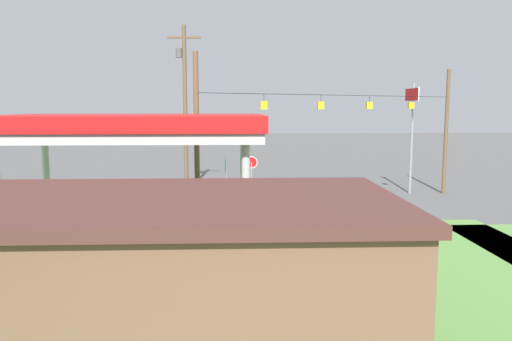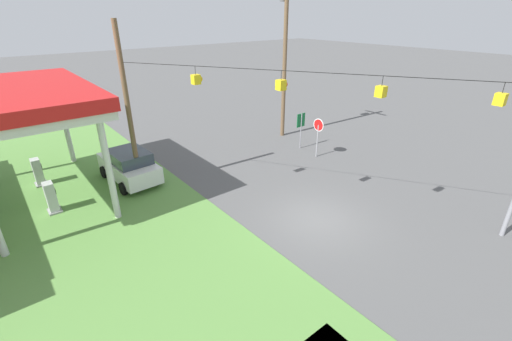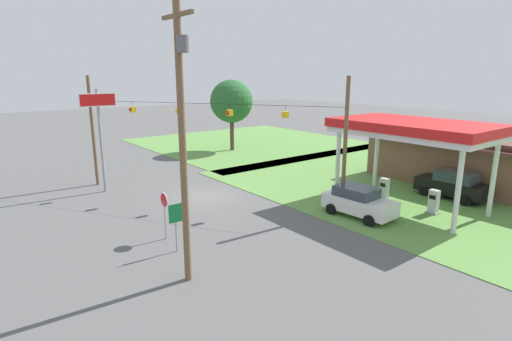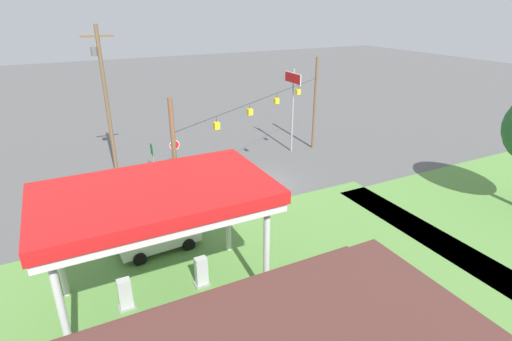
{
  "view_description": "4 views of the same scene",
  "coord_description": "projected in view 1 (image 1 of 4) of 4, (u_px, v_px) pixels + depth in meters",
  "views": [
    {
      "loc": [
        6.1,
        27.43,
        5.81
      ],
      "look_at": [
        5.13,
        4.04,
        2.78
      ],
      "focal_mm": 35.0,
      "sensor_mm": 36.0,
      "label": 1
    },
    {
      "loc": [
        -8.38,
        10.21,
        8.48
      ],
      "look_at": [
        3.64,
        0.59,
        1.28
      ],
      "focal_mm": 24.0,
      "sensor_mm": 36.0,
      "label": 2
    },
    {
      "loc": [
        23.03,
        -13.66,
        8.29
      ],
      "look_at": [
        3.52,
        1.61,
        2.29
      ],
      "focal_mm": 28.0,
      "sensor_mm": 36.0,
      "label": 3
    },
    {
      "loc": [
        12.76,
        23.93,
        12.37
      ],
      "look_at": [
        2.69,
        4.1,
        3.06
      ],
      "focal_mm": 28.0,
      "sensor_mm": 36.0,
      "label": 4
    }
  ],
  "objects": [
    {
      "name": "ground_plane",
      "position": [
        344.0,
        210.0,
        28.18
      ],
      "size": [
        160.0,
        160.0,
        0.0
      ],
      "primitive_type": "plane",
      "color": "#565656"
    },
    {
      "name": "gas_station_canopy",
      "position": [
        134.0,
        129.0,
        18.21
      ],
      "size": [
        9.49,
        5.68,
        5.5
      ],
      "color": "silver",
      "rests_on": "ground"
    },
    {
      "name": "gas_station_store",
      "position": [
        67.0,
        285.0,
        10.78
      ],
      "size": [
        14.31,
        6.13,
        3.88
      ],
      "color": "brown",
      "rests_on": "ground"
    },
    {
      "name": "fuel_pump_near",
      "position": [
        184.0,
        242.0,
        18.83
      ],
      "size": [
        0.71,
        0.56,
        1.51
      ],
      "color": "gray",
      "rests_on": "ground"
    },
    {
      "name": "fuel_pump_far",
      "position": [
        91.0,
        243.0,
        18.68
      ],
      "size": [
        0.71,
        0.56,
        1.51
      ],
      "color": "gray",
      "rests_on": "ground"
    },
    {
      "name": "car_at_pumps_front",
      "position": [
        172.0,
        214.0,
        22.69
      ],
      "size": [
        4.36,
        2.3,
        1.8
      ],
      "rotation": [
        0.0,
        0.0,
        0.06
      ],
      "color": "white",
      "rests_on": "ground"
    },
    {
      "name": "car_at_pumps_rear",
      "position": [
        79.0,
        270.0,
        14.75
      ],
      "size": [
        4.56,
        2.16,
        1.94
      ],
      "rotation": [
        0.0,
        0.0,
        3.16
      ],
      "color": "black",
      "rests_on": "ground"
    },
    {
      "name": "stop_sign_roadside",
      "position": [
        251.0,
        167.0,
        33.16
      ],
      "size": [
        0.8,
        0.08,
        2.5
      ],
      "rotation": [
        0.0,
        0.0,
        3.14
      ],
      "color": "#99999E",
      "rests_on": "ground"
    },
    {
      "name": "stop_sign_overhead",
      "position": [
        412.0,
        116.0,
        32.83
      ],
      "size": [
        0.22,
        2.48,
        7.32
      ],
      "color": "gray",
      "rests_on": "ground"
    },
    {
      "name": "route_sign",
      "position": [
        225.0,
        168.0,
        33.36
      ],
      "size": [
        0.1,
        0.7,
        2.4
      ],
      "color": "gray",
      "rests_on": "ground"
    },
    {
      "name": "utility_pole_main",
      "position": [
        185.0,
        101.0,
        33.54
      ],
      "size": [
        2.2,
        0.44,
        11.13
      ],
      "color": "brown",
      "rests_on": "ground"
    },
    {
      "name": "signal_span_gantry",
      "position": [
        345.0,
        130.0,
        27.62
      ],
      "size": [
        15.9,
        10.24,
        8.21
      ],
      "color": "brown",
      "rests_on": "ground"
    }
  ]
}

